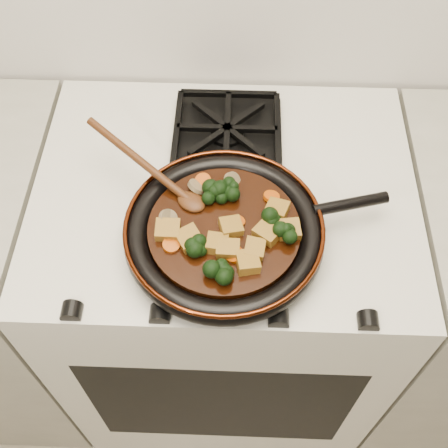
{
  "coord_description": "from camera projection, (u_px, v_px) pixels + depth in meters",
  "views": [
    {
      "loc": [
        0.02,
        1.0,
        1.77
      ],
      "look_at": [
        0.0,
        1.56,
        0.97
      ],
      "focal_mm": 45.0,
      "sensor_mm": 36.0,
      "label": 1
    }
  ],
  "objects": [
    {
      "name": "broccoli_floret_4",
      "position": [
        217.0,
        195.0,
        1.01
      ],
      "size": [
        0.08,
        0.08,
        0.07
      ],
      "primitive_type": null,
      "rotation": [
        0.24,
        -0.13,
        2.72
      ],
      "color": "black",
      "rests_on": "braising_sauce"
    },
    {
      "name": "broccoli_floret_2",
      "position": [
        227.0,
        189.0,
        1.02
      ],
      "size": [
        0.08,
        0.08,
        0.07
      ],
      "primitive_type": null,
      "rotation": [
        -0.22,
        0.02,
        2.89
      ],
      "color": "black",
      "rests_on": "braising_sauce"
    },
    {
      "name": "broccoli_floret_0",
      "position": [
        195.0,
        245.0,
        0.95
      ],
      "size": [
        0.08,
        0.08,
        0.06
      ],
      "primitive_type": null,
      "rotation": [
        0.14,
        -0.09,
        0.43
      ],
      "color": "black",
      "rests_on": "braising_sauce"
    },
    {
      "name": "burner_grate_front",
      "position": [
        222.0,
        244.0,
        1.02
      ],
      "size": [
        0.23,
        0.23,
        0.03
      ],
      "primitive_type": null,
      "color": "black",
      "rests_on": "stove"
    },
    {
      "name": "broccoli_floret_6",
      "position": [
        219.0,
        273.0,
        0.92
      ],
      "size": [
        0.06,
        0.07,
        0.06
      ],
      "primitive_type": null,
      "rotation": [
        0.14,
        0.03,
        0.04
      ],
      "color": "black",
      "rests_on": "braising_sauce"
    },
    {
      "name": "mushroom_slice_2",
      "position": [
        168.0,
        218.0,
        0.98
      ],
      "size": [
        0.04,
        0.04,
        0.02
      ],
      "primitive_type": "cylinder",
      "rotation": [
        0.55,
        0.0,
        0.98
      ],
      "color": "#766444",
      "rests_on": "braising_sauce"
    },
    {
      "name": "braising_sauce",
      "position": [
        224.0,
        231.0,
        0.99
      ],
      "size": [
        0.27,
        0.27,
        0.02
      ],
      "primitive_type": "cylinder",
      "color": "black",
      "rests_on": "skillet"
    },
    {
      "name": "carrot_coin_0",
      "position": [
        235.0,
        255.0,
        0.94
      ],
      "size": [
        0.03,
        0.03,
        0.02
      ],
      "primitive_type": "cylinder",
      "rotation": [
        -0.03,
        -0.34,
        0.0
      ],
      "color": "#B54405",
      "rests_on": "braising_sauce"
    },
    {
      "name": "carrot_coin_4",
      "position": [
        237.0,
        221.0,
        0.98
      ],
      "size": [
        0.03,
        0.03,
        0.02
      ],
      "primitive_type": "cylinder",
      "rotation": [
        -0.17,
        0.26,
        0.0
      ],
      "color": "#B54405",
      "rests_on": "braising_sauce"
    },
    {
      "name": "carrot_coin_2",
      "position": [
        171.0,
        245.0,
        0.96
      ],
      "size": [
        0.03,
        0.03,
        0.01
      ],
      "primitive_type": "cylinder",
      "rotation": [
        0.09,
        0.11,
        0.0
      ],
      "color": "#B54405",
      "rests_on": "braising_sauce"
    },
    {
      "name": "tofu_cube_5",
      "position": [
        217.0,
        244.0,
        0.95
      ],
      "size": [
        0.04,
        0.04,
        0.03
      ],
      "primitive_type": "cube",
      "rotation": [
        0.09,
        -0.06,
        3.04
      ],
      "color": "olive",
      "rests_on": "braising_sauce"
    },
    {
      "name": "skillet",
      "position": [
        225.0,
        232.0,
        0.99
      ],
      "size": [
        0.48,
        0.36,
        0.05
      ],
      "rotation": [
        0.0,
        0.0,
        0.26
      ],
      "color": "black",
      "rests_on": "burner_grate_front"
    },
    {
      "name": "tofu_cube_6",
      "position": [
        168.0,
        230.0,
        0.97
      ],
      "size": [
        0.04,
        0.04,
        0.03
      ],
      "primitive_type": "cube",
      "rotation": [
        0.06,
        0.01,
        0.01
      ],
      "color": "olive",
      "rests_on": "braising_sauce"
    },
    {
      "name": "broccoli_floret_3",
      "position": [
        215.0,
        196.0,
        1.01
      ],
      "size": [
        0.09,
        0.08,
        0.06
      ],
      "primitive_type": null,
      "rotation": [
        -0.11,
        -0.05,
        0.99
      ],
      "color": "black",
      "rests_on": "braising_sauce"
    },
    {
      "name": "tofu_cube_4",
      "position": [
        228.0,
        249.0,
        0.95
      ],
      "size": [
        0.04,
        0.03,
        0.02
      ],
      "primitive_type": "cube",
      "rotation": [
        0.01,
        -0.0,
        3.12
      ],
      "color": "olive",
      "rests_on": "braising_sauce"
    },
    {
      "name": "mushroom_slice_1",
      "position": [
        232.0,
        181.0,
        1.03
      ],
      "size": [
        0.04,
        0.04,
        0.03
      ],
      "primitive_type": "cylinder",
      "rotation": [
        0.82,
        0.0,
        1.19
      ],
      "color": "#766444",
      "rests_on": "braising_sauce"
    },
    {
      "name": "tofu_cube_0",
      "position": [
        277.0,
        210.0,
        0.99
      ],
      "size": [
        0.05,
        0.05,
        0.03
      ],
      "primitive_type": "cube",
      "rotation": [
        -0.07,
        0.1,
        1.22
      ],
      "color": "olive",
      "rests_on": "braising_sauce"
    },
    {
      "name": "carrot_coin_1",
      "position": [
        271.0,
        197.0,
        1.01
      ],
      "size": [
        0.03,
        0.03,
        0.02
      ],
      "primitive_type": "cylinder",
      "rotation": [
        -0.21,
        0.12,
        0.0
      ],
      "color": "#B54405",
      "rests_on": "braising_sauce"
    },
    {
      "name": "wooden_spoon",
      "position": [
        161.0,
        178.0,
        1.02
      ],
      "size": [
        0.14,
        0.11,
        0.25
      ],
      "rotation": [
        0.0,
        0.0,
        2.52
      ],
      "color": "#48250F",
      "rests_on": "braising_sauce"
    },
    {
      "name": "mushroom_slice_3",
      "position": [
        168.0,
        220.0,
        0.98
      ],
      "size": [
        0.04,
        0.04,
        0.04
      ],
      "primitive_type": "cylinder",
      "rotation": [
        0.92,
        0.0,
        1.29
      ],
      "color": "#766444",
      "rests_on": "braising_sauce"
    },
    {
      "name": "stove",
      "position": [
        225.0,
        294.0,
        1.48
      ],
      "size": [
        0.76,
        0.6,
        0.9
      ],
      "primitive_type": "cube",
      "color": "silver",
      "rests_on": "ground"
    },
    {
      "name": "carrot_coin_3",
      "position": [
        203.0,
        181.0,
        1.04
      ],
      "size": [
        0.03,
        0.03,
        0.02
      ],
      "primitive_type": "cylinder",
      "rotation": [
        0.28,
        -0.16,
        0.0
      ],
      "color": "#B54405",
      "rests_on": "braising_sauce"
    },
    {
      "name": "mushroom_slice_0",
      "position": [
        197.0,
        187.0,
        1.03
      ],
      "size": [
        0.05,
        0.05,
        0.03
      ],
      "primitive_type": "cylinder",
      "rotation": [
        0.62,
        0.0,
        2.17
      ],
      "color": "#766444",
      "rests_on": "braising_sauce"
    },
    {
      "name": "tofu_cube_9",
      "position": [
        268.0,
        232.0,
        0.97
      ],
      "size": [
        0.06,
        0.06,
        0.03
      ],
      "primitive_type": "cube",
      "rotation": [
        -0.07,
        -0.02,
        0.9
      ],
      "color": "olive",
      "rests_on": "braising_sauce"
    },
    {
      "name": "burner_grate_back",
      "position": [
        227.0,
        131.0,
        1.18
      ],
      "size": [
        0.23,
        0.23,
        0.03
      ],
      "primitive_type": null,
      "color": "black",
      "rests_on": "stove"
    },
    {
      "name": "broccoli_floret_5",
      "position": [
        285.0,
        235.0,
        0.96
      ],
      "size": [
        0.07,
        0.08,
        0.07
      ],
      "primitive_type": null,
      "rotation": [
        0.12,
        -0.18,
        1.23
      ],
      "color": "black",
      "rests_on": "braising_sauce"
    },
    {
      "name": "tofu_cube_7",
      "position": [
        289.0,
        230.0,
        0.97
      ],
      "size": [
        0.04,
        0.04,
        0.02
      ],
      "primitive_type": "cube",
      "rotation": [
        -0.02,
        -0.07,
        1.7
      ],
      "color": "olive",
      "rests_on": "braising_sauce"
    },
    {
      "name": "tofu_cube_3",
      "position": [
        248.0,
        262.0,
        0.93
      ],
      "size": [
        0.05,
        0.05,
        0.03
      ],
      "primitive_type": "cube",
      "rotation": [
        0.08,
        0.08,
        1.77
      ],
      "color": "olive",
      "rests_on": "braising_sauce"
    },
    {
      "name": "broccoli_floret_1",
      "position": [
        266.0,
        220.0,
        0.98
      ],
      "size": [
        0.08,
        0.09,
        0.06
      ],
      "primitive_type": null,
      "rotation": [
        0.08,
        0.06,
        2.35
      ],
      "color": "black",
      "rests_on": "braising_sauce"
    },
    {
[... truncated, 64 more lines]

